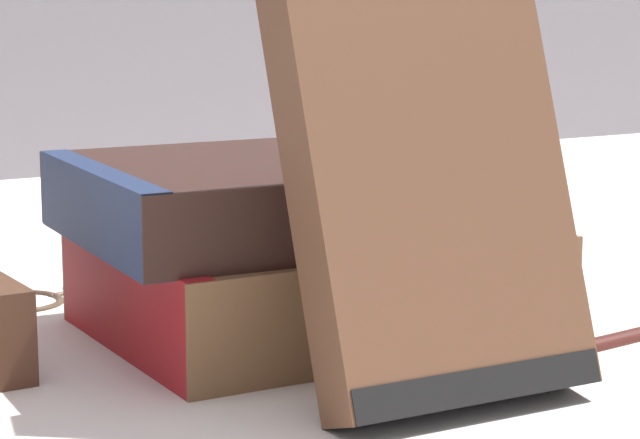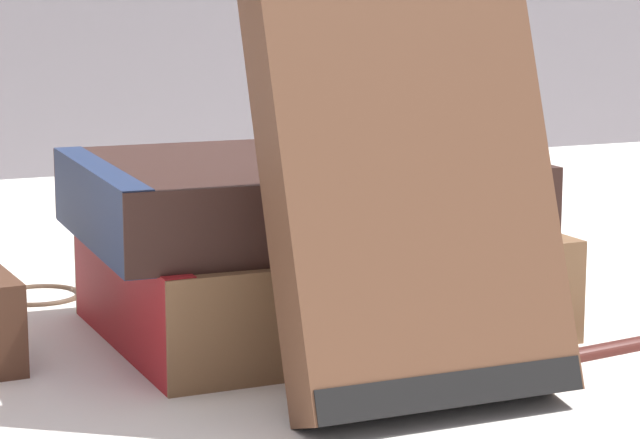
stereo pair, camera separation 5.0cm
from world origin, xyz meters
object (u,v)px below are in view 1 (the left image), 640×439
at_px(book_leaning_front, 431,193).
at_px(reading_glasses, 63,291).
at_px(book_flat_top, 280,195).
at_px(pocket_watch, 359,154).
at_px(book_flat_bottom, 304,281).

xyz_separation_m(book_leaning_front, reading_glasses, (-0.07, 0.21, -0.07)).
relative_size(book_flat_top, book_leaning_front, 1.15).
xyz_separation_m(book_flat_top, pocket_watch, (0.02, -0.02, 0.02)).
bearing_deg(book_leaning_front, book_flat_top, 93.08).
height_order(book_flat_top, book_leaning_front, book_leaning_front).
bearing_deg(reading_glasses, book_flat_bottom, -72.26).
distance_m(book_flat_bottom, book_flat_top, 0.04).
bearing_deg(pocket_watch, book_flat_top, 135.77).
xyz_separation_m(book_flat_bottom, book_flat_top, (-0.01, 0.00, 0.04)).
height_order(book_flat_bottom, reading_glasses, book_flat_bottom).
xyz_separation_m(book_flat_bottom, pocket_watch, (0.01, -0.02, 0.06)).
distance_m(book_leaning_front, reading_glasses, 0.24).
distance_m(book_flat_bottom, reading_glasses, 0.13).
bearing_deg(book_flat_bottom, book_flat_top, 161.67).
relative_size(book_flat_bottom, book_flat_top, 0.99).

